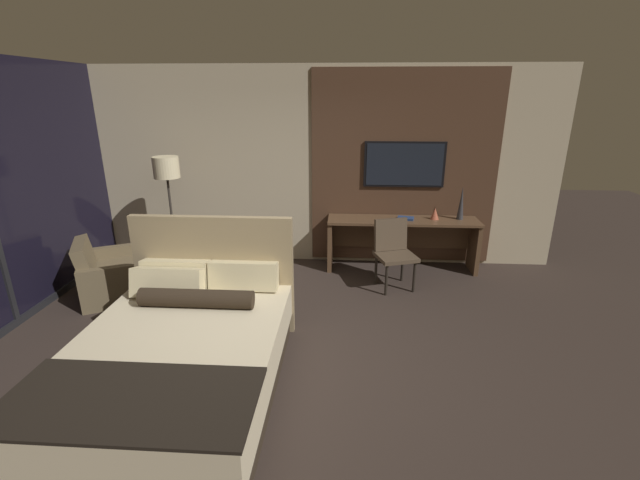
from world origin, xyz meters
name	(u,v)px	position (x,y,z in m)	size (l,w,h in m)	color
ground_plane	(281,356)	(0.00, 0.00, 0.00)	(16.00, 16.00, 0.00)	#332823
wall_back_tv_panel	(319,168)	(0.21, 2.59, 1.40)	(7.20, 0.09, 2.80)	#BCAD8E
bed	(181,355)	(-0.76, -0.53, 0.33)	(1.66, 2.27, 1.26)	#33281E
desk	(402,234)	(1.41, 2.33, 0.52)	(2.10, 0.49, 0.75)	brown
tv	(404,164)	(1.41, 2.52, 1.48)	(1.12, 0.04, 0.63)	black
desk_chair	(393,248)	(1.22, 1.71, 0.53)	(0.59, 0.59, 0.88)	#4C3D2D
armchair_by_window	(116,276)	(-2.25, 1.20, 0.25)	(1.13, 1.15, 0.75)	brown
floor_lamp	(167,177)	(-1.78, 1.97, 1.36)	(0.34, 0.34, 1.63)	#282623
vase_tall	(461,203)	(2.20, 2.34, 0.98)	(0.09, 0.09, 0.46)	#333338
vase_short	(435,214)	(1.84, 2.32, 0.83)	(0.12, 0.12, 0.16)	#B2563D
book	(406,218)	(1.44, 2.29, 0.76)	(0.25, 0.20, 0.03)	navy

